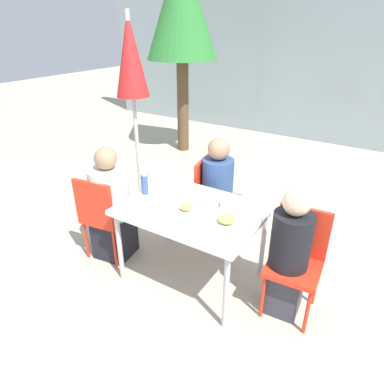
{
  "coord_description": "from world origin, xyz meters",
  "views": [
    {
      "loc": [
        1.34,
        -2.12,
        2.14
      ],
      "look_at": [
        0.0,
        0.0,
        0.87
      ],
      "focal_mm": 32.0,
      "sensor_mm": 36.0,
      "label": 1
    }
  ],
  "objects_px": {
    "chair_right": "(297,254)",
    "chair_far": "(211,193)",
    "salad_bowl": "(210,201)",
    "person_left": "(112,208)",
    "person_right": "(289,256)",
    "bottle": "(144,184)",
    "closed_umbrella": "(131,68)",
    "person_far": "(217,193)",
    "tree_behind_left": "(182,6)",
    "drinking_cup": "(226,204)",
    "chair_left": "(102,213)"
  },
  "relations": [
    {
      "from": "person_left",
      "to": "tree_behind_left",
      "type": "bearing_deg",
      "value": 103.25
    },
    {
      "from": "person_far",
      "to": "tree_behind_left",
      "type": "bearing_deg",
      "value": -149.4
    },
    {
      "from": "chair_left",
      "to": "salad_bowl",
      "type": "distance_m",
      "value": 1.06
    },
    {
      "from": "closed_umbrella",
      "to": "tree_behind_left",
      "type": "distance_m",
      "value": 2.39
    },
    {
      "from": "salad_bowl",
      "to": "chair_far",
      "type": "bearing_deg",
      "value": 117.9
    },
    {
      "from": "person_far",
      "to": "person_right",
      "type": "bearing_deg",
      "value": 47.18
    },
    {
      "from": "chair_far",
      "to": "bottle",
      "type": "relative_size",
      "value": 4.41
    },
    {
      "from": "chair_far",
      "to": "tree_behind_left",
      "type": "xyz_separation_m",
      "value": [
        -1.81,
        2.19,
        1.82
      ]
    },
    {
      "from": "bottle",
      "to": "tree_behind_left",
      "type": "height_order",
      "value": "tree_behind_left"
    },
    {
      "from": "person_left",
      "to": "tree_behind_left",
      "type": "distance_m",
      "value": 3.7
    },
    {
      "from": "chair_right",
      "to": "closed_umbrella",
      "type": "distance_m",
      "value": 2.47
    },
    {
      "from": "person_far",
      "to": "person_left",
      "type": "bearing_deg",
      "value": -52.03
    },
    {
      "from": "tree_behind_left",
      "to": "bottle",
      "type": "bearing_deg",
      "value": -62.54
    },
    {
      "from": "person_far",
      "to": "drinking_cup",
      "type": "bearing_deg",
      "value": 24.09
    },
    {
      "from": "closed_umbrella",
      "to": "bottle",
      "type": "relative_size",
      "value": 11.36
    },
    {
      "from": "chair_left",
      "to": "chair_far",
      "type": "relative_size",
      "value": 1.0
    },
    {
      "from": "chair_far",
      "to": "tree_behind_left",
      "type": "relative_size",
      "value": 0.27
    },
    {
      "from": "drinking_cup",
      "to": "person_far",
      "type": "bearing_deg",
      "value": 123.93
    },
    {
      "from": "chair_right",
      "to": "bottle",
      "type": "relative_size",
      "value": 4.41
    },
    {
      "from": "person_far",
      "to": "chair_far",
      "type": "bearing_deg",
      "value": -121.96
    },
    {
      "from": "person_right",
      "to": "person_far",
      "type": "xyz_separation_m",
      "value": [
        -0.95,
        0.62,
        0.02
      ]
    },
    {
      "from": "person_left",
      "to": "closed_umbrella",
      "type": "relative_size",
      "value": 0.51
    },
    {
      "from": "person_left",
      "to": "drinking_cup",
      "type": "bearing_deg",
      "value": 5.55
    },
    {
      "from": "person_right",
      "to": "drinking_cup",
      "type": "xyz_separation_m",
      "value": [
        -0.59,
        0.09,
        0.25
      ]
    },
    {
      "from": "salad_bowl",
      "to": "person_far",
      "type": "bearing_deg",
      "value": 111.74
    },
    {
      "from": "bottle",
      "to": "drinking_cup",
      "type": "bearing_deg",
      "value": 11.06
    },
    {
      "from": "chair_far",
      "to": "closed_umbrella",
      "type": "relative_size",
      "value": 0.39
    },
    {
      "from": "tree_behind_left",
      "to": "person_right",
      "type": "bearing_deg",
      "value": -44.93
    },
    {
      "from": "chair_far",
      "to": "closed_umbrella",
      "type": "bearing_deg",
      "value": -101.01
    },
    {
      "from": "person_right",
      "to": "closed_umbrella",
      "type": "relative_size",
      "value": 0.49
    },
    {
      "from": "chair_right",
      "to": "chair_far",
      "type": "bearing_deg",
      "value": -31.65
    },
    {
      "from": "person_left",
      "to": "bottle",
      "type": "xyz_separation_m",
      "value": [
        0.33,
        0.11,
        0.29
      ]
    },
    {
      "from": "chair_far",
      "to": "drinking_cup",
      "type": "bearing_deg",
      "value": 28.27
    },
    {
      "from": "person_left",
      "to": "salad_bowl",
      "type": "bearing_deg",
      "value": 8.08
    },
    {
      "from": "person_left",
      "to": "person_right",
      "type": "relative_size",
      "value": 1.04
    },
    {
      "from": "chair_right",
      "to": "tree_behind_left",
      "type": "height_order",
      "value": "tree_behind_left"
    },
    {
      "from": "closed_umbrella",
      "to": "person_far",
      "type": "bearing_deg",
      "value": -2.94
    },
    {
      "from": "salad_bowl",
      "to": "closed_umbrella",
      "type": "bearing_deg",
      "value": 155.93
    },
    {
      "from": "salad_bowl",
      "to": "chair_left",
      "type": "bearing_deg",
      "value": -159.88
    },
    {
      "from": "person_left",
      "to": "chair_right",
      "type": "distance_m",
      "value": 1.74
    },
    {
      "from": "bottle",
      "to": "person_left",
      "type": "bearing_deg",
      "value": -161.03
    },
    {
      "from": "chair_far",
      "to": "person_right",
      "type": "bearing_deg",
      "value": 48.01
    },
    {
      "from": "chair_right",
      "to": "bottle",
      "type": "bearing_deg",
      "value": 2.02
    },
    {
      "from": "chair_right",
      "to": "drinking_cup",
      "type": "height_order",
      "value": "chair_right"
    },
    {
      "from": "person_left",
      "to": "chair_right",
      "type": "xyz_separation_m",
      "value": [
        1.72,
        0.26,
        -0.02
      ]
    },
    {
      "from": "person_left",
      "to": "chair_left",
      "type": "bearing_deg",
      "value": -121.96
    },
    {
      "from": "closed_umbrella",
      "to": "salad_bowl",
      "type": "relative_size",
      "value": 13.38
    },
    {
      "from": "chair_left",
      "to": "person_far",
      "type": "height_order",
      "value": "person_far"
    },
    {
      "from": "chair_right",
      "to": "drinking_cup",
      "type": "distance_m",
      "value": 0.69
    },
    {
      "from": "chair_far",
      "to": "closed_umbrella",
      "type": "distance_m",
      "value": 1.55
    }
  ]
}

